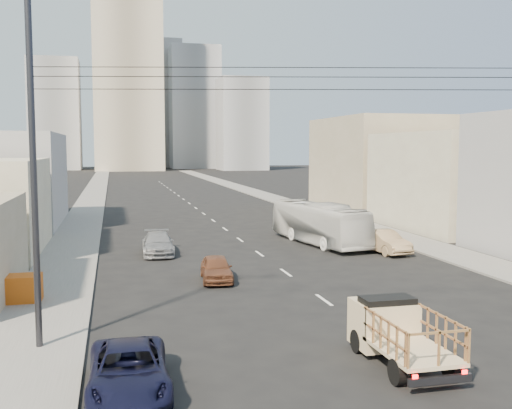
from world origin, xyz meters
name	(u,v)px	position (x,y,z in m)	size (l,w,h in m)	color
ground	(411,363)	(0.00, 0.00, 0.00)	(420.00, 420.00, 0.00)	black
sidewalk_left	(93,196)	(-11.75, 70.00, 0.06)	(3.50, 180.00, 0.12)	slate
sidewalk_right	(256,193)	(11.75, 70.00, 0.06)	(3.50, 180.00, 0.12)	slate
lane_dashes	(192,206)	(0.00, 53.00, 0.01)	(0.15, 104.00, 0.01)	silver
flatbed_pickup	(399,329)	(-0.42, 0.06, 1.09)	(1.95, 4.41, 1.90)	#D1B88C
navy_pickup	(129,371)	(-8.69, -0.39, 0.65)	(2.16, 4.69, 1.30)	black
city_bus	(319,223)	(5.02, 22.90, 1.46)	(2.45, 10.46, 2.91)	silver
sedan_brown	(216,268)	(-3.99, 12.92, 0.64)	(1.51, 3.75, 1.28)	brown
sedan_tan	(384,241)	(7.85, 18.46, 0.73)	(1.55, 4.45, 1.46)	tan
sedan_grey	(158,244)	(-6.31, 21.29, 0.68)	(1.92, 4.72, 1.37)	gray
streetlamp_left	(36,157)	(-11.39, 4.00, 6.44)	(2.36, 0.25, 12.00)	#2D2D33
overhead_wires	(396,78)	(0.00, 1.50, 8.97)	(23.01, 5.02, 0.72)	black
crate_stack	(20,288)	(-13.00, 10.38, 0.69)	(1.80, 1.20, 1.14)	#BA5111
bldg_right_mid	(463,181)	(19.50, 28.00, 4.00)	(11.00, 14.00, 8.00)	#B6AD93
bldg_right_far	(384,164)	(20.00, 44.00, 5.00)	(12.00, 16.00, 10.00)	gray
high_rise_tower	(128,70)	(-4.00, 170.00, 30.00)	(20.00, 20.00, 60.00)	gray
midrise_ne	(194,108)	(18.00, 185.00, 20.00)	(16.00, 16.00, 40.00)	gray
midrise_nw	(55,115)	(-26.00, 180.00, 17.00)	(15.00, 15.00, 34.00)	gray
midrise_back	(155,105)	(6.00, 200.00, 22.00)	(18.00, 18.00, 44.00)	#97979A
midrise_east	(242,124)	(30.00, 165.00, 14.00)	(14.00, 14.00, 28.00)	gray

